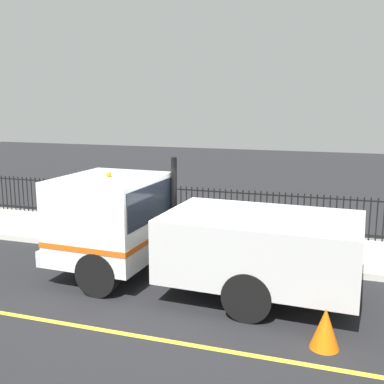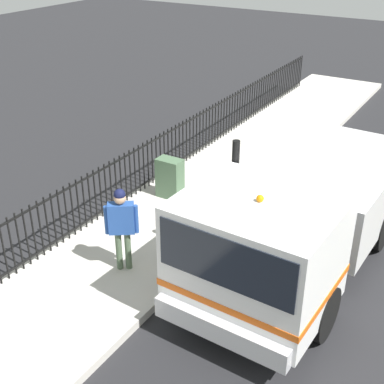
{
  "view_description": "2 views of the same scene",
  "coord_description": "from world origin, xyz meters",
  "px_view_note": "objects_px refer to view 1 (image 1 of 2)",
  "views": [
    {
      "loc": [
        -9.04,
        -3.17,
        4.05
      ],
      "look_at": [
        2.41,
        0.62,
        1.71
      ],
      "focal_mm": 43.57,
      "sensor_mm": 36.0,
      "label": 1
    },
    {
      "loc": [
        -2.5,
        8.52,
        6.23
      ],
      "look_at": [
        2.49,
        0.3,
        1.23
      ],
      "focal_mm": 49.13,
      "sensor_mm": 36.0,
      "label": 2
    }
  ],
  "objects_px": {
    "worker_standing": "(154,202)",
    "utility_cabinet": "(261,222)",
    "work_truck": "(176,229)",
    "traffic_cone": "(325,328)"
  },
  "relations": [
    {
      "from": "worker_standing",
      "to": "traffic_cone",
      "type": "bearing_deg",
      "value": 12.65
    },
    {
      "from": "work_truck",
      "to": "traffic_cone",
      "type": "height_order",
      "value": "work_truck"
    },
    {
      "from": "worker_standing",
      "to": "traffic_cone",
      "type": "xyz_separation_m",
      "value": [
        -4.56,
        -5.01,
        -0.87
      ]
    },
    {
      "from": "utility_cabinet",
      "to": "work_truck",
      "type": "bearing_deg",
      "value": 161.17
    },
    {
      "from": "work_truck",
      "to": "utility_cabinet",
      "type": "relative_size",
      "value": 6.89
    },
    {
      "from": "worker_standing",
      "to": "utility_cabinet",
      "type": "height_order",
      "value": "worker_standing"
    },
    {
      "from": "utility_cabinet",
      "to": "traffic_cone",
      "type": "xyz_separation_m",
      "value": [
        -5.45,
        -2.04,
        -0.31
      ]
    },
    {
      "from": "utility_cabinet",
      "to": "traffic_cone",
      "type": "relative_size",
      "value": 1.41
    },
    {
      "from": "utility_cabinet",
      "to": "traffic_cone",
      "type": "bearing_deg",
      "value": -159.48
    },
    {
      "from": "work_truck",
      "to": "worker_standing",
      "type": "height_order",
      "value": "work_truck"
    }
  ]
}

